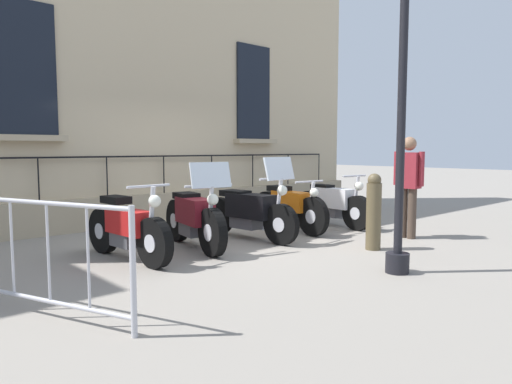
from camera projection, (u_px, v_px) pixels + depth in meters
ground_plane at (239, 238)px, 7.82m from camera, size 60.00×60.00×0.00m
building_facade at (151, 56)px, 9.53m from camera, size 0.82×11.47×6.93m
motorcycle_red at (128, 230)px, 6.23m from camera, size 1.91×0.61×1.04m
motorcycle_maroon at (194, 218)px, 6.96m from camera, size 1.94×0.77×1.30m
motorcycle_black at (250, 211)px, 7.66m from camera, size 2.06×0.75×1.36m
motorcycle_orange at (289, 208)px, 8.43m from camera, size 1.94×0.63×0.94m
motorcycle_white at (333, 205)px, 8.99m from camera, size 1.89×0.60×1.01m
lamppost at (403, 57)px, 5.40m from camera, size 0.34×0.34×4.33m
crowd_barrier at (30, 252)px, 4.17m from camera, size 2.24×0.91×1.05m
bollard at (374, 211)px, 6.87m from camera, size 0.22×0.22×1.13m
pedestrian_standing at (408, 181)px, 7.74m from camera, size 0.53×0.23×1.68m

